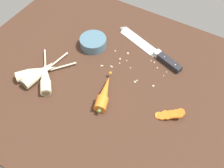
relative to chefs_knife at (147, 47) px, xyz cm
name	(u,v)px	position (x,y,z in cm)	size (l,w,h in cm)	color
ground_plane	(115,86)	(-2.25, -22.79, -2.65)	(120.00, 90.00, 4.00)	#42281C
chefs_knife	(147,47)	(0.00, 0.00, 0.00)	(33.98, 14.22, 4.18)	silver
whole_carrot	(104,94)	(-2.18, -30.50, 1.45)	(8.31, 17.50, 4.20)	orange
parsnip_front	(36,72)	(-29.57, -34.87, 1.33)	(16.19, 19.50, 4.00)	beige
parsnip_mid_left	(45,77)	(-25.00, -35.14, 1.33)	(16.54, 18.62, 4.00)	beige
parsnip_mid_right	(39,74)	(-28.24, -34.85, 1.33)	(5.98, 22.20, 4.00)	beige
carrot_slice_stack	(171,114)	(21.41, -25.73, 0.71)	(9.06, 6.46, 3.76)	orange
prep_bowl	(93,42)	(-19.83, -10.41, 1.50)	(11.00, 11.00, 4.00)	slate
mince_crumbs	(130,67)	(-0.86, -13.28, -0.29)	(24.07, 13.46, 0.90)	beige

